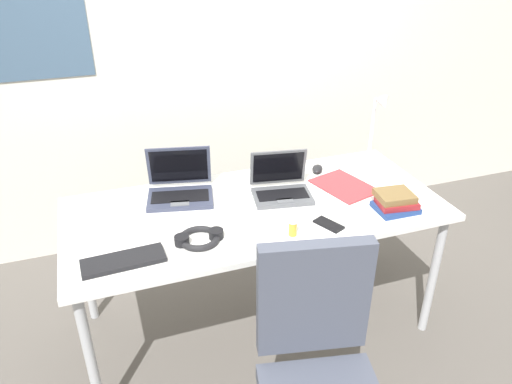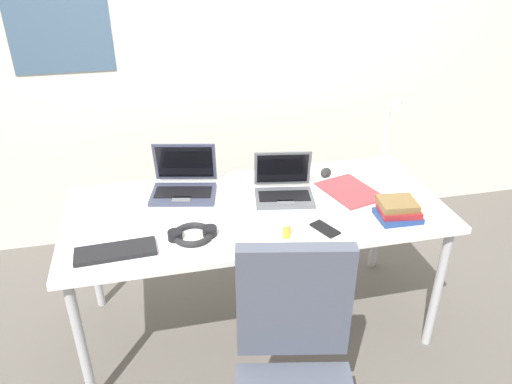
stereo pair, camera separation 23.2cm
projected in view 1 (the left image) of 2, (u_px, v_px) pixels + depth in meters
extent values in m
plane|color=#56514C|center=(256.00, 322.00, 2.72)|extent=(12.00, 12.00, 0.00)
cube|color=silver|center=(197.00, 42.00, 3.01)|extent=(6.00, 0.12, 2.60)
cube|color=#3F5972|center=(29.00, 7.00, 2.57)|extent=(0.56, 0.01, 0.76)
cube|color=white|center=(256.00, 209.00, 2.37)|extent=(1.80, 0.80, 0.03)
cylinder|color=#B2B5BA|center=(91.00, 360.00, 2.03)|extent=(0.04, 0.04, 0.71)
cylinder|color=#B2B5BA|center=(433.00, 276.00, 2.51)|extent=(0.04, 0.04, 0.71)
cylinder|color=#B2B5BA|center=(84.00, 265.00, 2.59)|extent=(0.04, 0.04, 0.71)
cylinder|color=#B2B5BA|center=(365.00, 211.00, 3.07)|extent=(0.04, 0.04, 0.71)
cylinder|color=white|center=(369.00, 157.00, 2.85)|extent=(0.12, 0.12, 0.02)
cylinder|color=white|center=(372.00, 128.00, 2.76)|extent=(0.02, 0.02, 0.34)
cylinder|color=white|center=(380.00, 101.00, 2.65)|extent=(0.01, 0.08, 0.01)
cone|color=white|center=(384.00, 103.00, 2.62)|extent=(0.07, 0.09, 0.09)
cube|color=#33384C|center=(180.00, 198.00, 2.42)|extent=(0.36, 0.28, 0.02)
cube|color=black|center=(180.00, 196.00, 2.41)|extent=(0.30, 0.18, 0.00)
cube|color=#595B60|center=(180.00, 203.00, 2.35)|extent=(0.10, 0.07, 0.00)
cube|color=#33384C|center=(179.00, 166.00, 2.47)|extent=(0.32, 0.11, 0.22)
cube|color=black|center=(179.00, 166.00, 2.47)|extent=(0.29, 0.10, 0.18)
cube|color=#515459|center=(282.00, 196.00, 2.43)|extent=(0.31, 0.24, 0.02)
cube|color=black|center=(282.00, 194.00, 2.43)|extent=(0.26, 0.15, 0.00)
cube|color=#595B60|center=(285.00, 201.00, 2.37)|extent=(0.09, 0.06, 0.00)
cube|color=#515459|center=(278.00, 167.00, 2.48)|extent=(0.29, 0.09, 0.19)
cube|color=black|center=(278.00, 167.00, 2.48)|extent=(0.26, 0.07, 0.16)
cube|color=black|center=(123.00, 261.00, 1.97)|extent=(0.34, 0.14, 0.02)
ellipsoid|color=black|center=(317.00, 169.00, 2.69)|extent=(0.10, 0.11, 0.03)
cube|color=black|center=(329.00, 224.00, 2.22)|extent=(0.12, 0.15, 0.01)
torus|color=black|center=(199.00, 238.00, 2.10)|extent=(0.18, 0.18, 0.03)
cylinder|color=black|center=(182.00, 240.00, 2.08)|extent=(0.06, 0.06, 0.04)
cylinder|color=black|center=(216.00, 234.00, 2.12)|extent=(0.06, 0.06, 0.04)
cylinder|color=gold|center=(293.00, 229.00, 2.14)|extent=(0.04, 0.04, 0.06)
cylinder|color=white|center=(293.00, 221.00, 2.12)|extent=(0.04, 0.04, 0.01)
cube|color=navy|center=(395.00, 208.00, 2.33)|extent=(0.20, 0.16, 0.03)
cube|color=maroon|center=(397.00, 203.00, 2.32)|extent=(0.19, 0.15, 0.03)
cube|color=brown|center=(395.00, 196.00, 2.32)|extent=(0.18, 0.16, 0.03)
cube|color=red|center=(344.00, 186.00, 2.54)|extent=(0.31, 0.36, 0.01)
cube|color=#474C5B|center=(314.00, 298.00, 1.81)|extent=(0.42, 0.14, 0.48)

